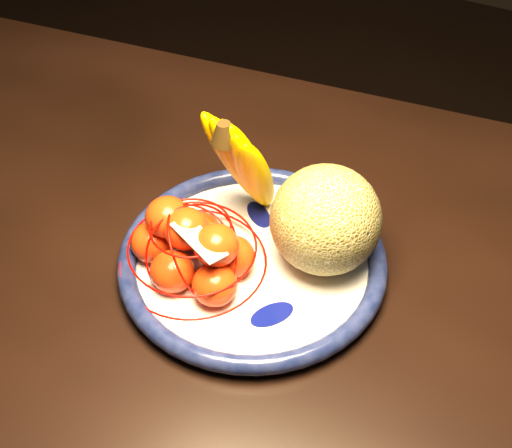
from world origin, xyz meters
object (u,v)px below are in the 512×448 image
at_px(dining_table, 161,333).
at_px(fruit_bowl, 252,262).
at_px(banana_bunch, 247,162).
at_px(cantaloupe, 326,220).
at_px(mandarin_bag, 192,248).

xyz_separation_m(dining_table, fruit_bowl, (0.09, 0.08, 0.10)).
xyz_separation_m(dining_table, banana_bunch, (0.05, 0.15, 0.19)).
bearing_deg(banana_bunch, cantaloupe, 10.74).
bearing_deg(fruit_bowl, cantaloupe, 30.06).
height_order(dining_table, mandarin_bag, mandarin_bag).
height_order(dining_table, cantaloupe, cantaloupe).
distance_m(dining_table, cantaloupe, 0.26).
height_order(fruit_bowl, cantaloupe, cantaloupe).
relative_size(fruit_bowl, mandarin_bag, 1.41).
height_order(fruit_bowl, mandarin_bag, mandarin_bag).
xyz_separation_m(fruit_bowl, banana_bunch, (-0.04, 0.07, 0.09)).
bearing_deg(dining_table, fruit_bowl, 36.69).
bearing_deg(banana_bunch, mandarin_bag, -76.44).
distance_m(cantaloupe, banana_bunch, 0.12).
relative_size(cantaloupe, banana_bunch, 0.72).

